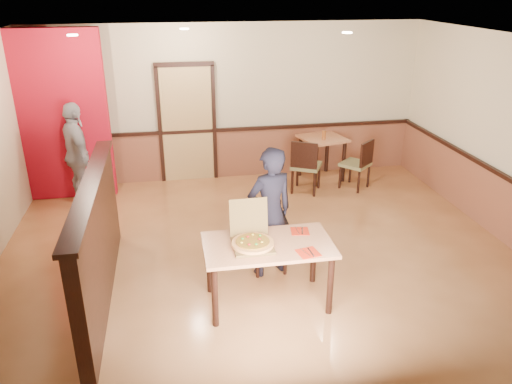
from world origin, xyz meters
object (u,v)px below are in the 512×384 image
side_chair_right (359,162)px  side_chair_left (306,164)px  main_table (268,252)px  condiment (324,135)px  diner (270,213)px  diner_chair (267,233)px  passerby (78,155)px  pizza_box (252,240)px  side_table (322,147)px

side_chair_right → side_chair_left: bearing=-40.4°
side_chair_left → main_table: bearing=95.0°
condiment → diner: bearing=-118.5°
main_table → diner: (0.15, 0.63, 0.18)m
side_chair_right → diner: bearing=8.3°
diner_chair → passerby: 3.66m
diner → passerby: bearing=-63.0°
main_table → pizza_box: pizza_box is taller
side_table → passerby: 4.27m
main_table → passerby: size_ratio=0.84×
side_chair_left → passerby: (-3.76, 0.21, 0.33)m
diner → diner_chair: bearing=-106.7°
passerby → side_table: bearing=-108.5°
side_table → side_chair_right: bearing=-50.6°
side_table → passerby: bearing=-174.6°
passerby → condiment: (4.22, 0.26, 0.03)m
main_table → side_table: side_table is taller
diner_chair → side_table: (1.62, 2.92, 0.14)m
main_table → diner_chair: size_ratio=1.64×
main_table → diner_chair: bearing=79.3°
side_chair_left → pizza_box: (-1.46, -3.09, 0.30)m
side_table → pizza_box: pizza_box is taller
main_table → pizza_box: bearing=-179.0°
side_chair_left → side_table: size_ratio=1.06×
side_chair_left → pizza_box: size_ratio=1.87×
diner → pizza_box: size_ratio=3.26×
side_chair_left → pizza_box: bearing=92.2°
side_table → side_chair_left: bearing=-128.2°
side_table → condiment: bearing=-100.1°
side_chair_right → diner: diner is taller
side_chair_right → side_table: 0.79m
side_chair_left → side_table: 0.79m
side_chair_right → passerby: size_ratio=0.53×
diner_chair → side_chair_right: size_ratio=0.97×
side_chair_left → condiment: 0.75m
pizza_box → diner: bearing=61.9°
diner → condiment: bearing=-136.1°
condiment → side_table: bearing=79.9°
diner_chair → condiment: bearing=58.0°
pizza_box → condiment: bearing=61.1°
side_chair_left → side_table: bearing=-100.6°
passerby → diner: bearing=-159.2°
main_table → side_chair_left: side_chair_left is taller
main_table → side_chair_left: bearing=67.5°
diner → passerby: passerby is taller
passerby → pizza_box: passerby is taller
diner → side_table: bearing=-135.4°
pizza_box → condiment: (1.92, 3.56, 0.06)m
diner_chair → pizza_box: bearing=-115.1°
side_table → pizza_box: size_ratio=1.76×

